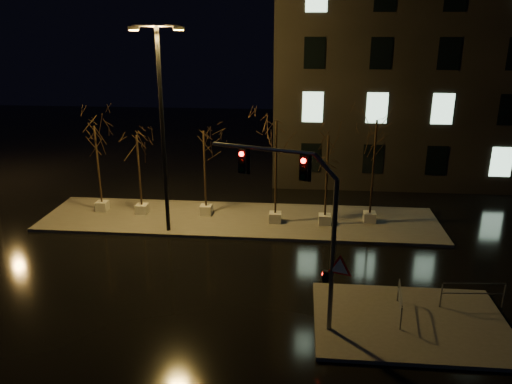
# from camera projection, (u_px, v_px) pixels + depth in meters

# --- Properties ---
(ground) EXTENTS (90.00, 90.00, 0.00)m
(ground) POSITION_uv_depth(u_px,v_px,m) (223.00, 271.00, 22.30)
(ground) COLOR black
(ground) RESTS_ON ground
(median) EXTENTS (22.00, 5.00, 0.15)m
(median) POSITION_uv_depth(u_px,v_px,m) (239.00, 220.00, 27.93)
(median) COLOR #484541
(median) RESTS_ON ground
(sidewalk_corner) EXTENTS (7.00, 5.00, 0.15)m
(sidewalk_corner) POSITION_uv_depth(u_px,v_px,m) (410.00, 322.00, 18.32)
(sidewalk_corner) COLOR #484541
(sidewalk_corner) RESTS_ON ground
(building) EXTENTS (25.00, 12.00, 15.00)m
(building) POSITION_uv_depth(u_px,v_px,m) (453.00, 68.00, 35.68)
(building) COLOR black
(building) RESTS_ON ground
(tree_0) EXTENTS (1.80, 1.80, 5.13)m
(tree_0) POSITION_uv_depth(u_px,v_px,m) (96.00, 145.00, 27.86)
(tree_0) COLOR #ACABA1
(tree_0) RESTS_ON median
(tree_1) EXTENTS (1.80, 1.80, 4.69)m
(tree_1) POSITION_uv_depth(u_px,v_px,m) (138.00, 153.00, 27.51)
(tree_1) COLOR #ACABA1
(tree_1) RESTS_ON median
(tree_2) EXTENTS (1.80, 1.80, 4.98)m
(tree_2) POSITION_uv_depth(u_px,v_px,m) (204.00, 150.00, 27.30)
(tree_2) COLOR #ACABA1
(tree_2) RESTS_ON median
(tree_3) EXTENTS (1.80, 1.80, 5.77)m
(tree_3) POSITION_uv_depth(u_px,v_px,m) (276.00, 144.00, 26.00)
(tree_3) COLOR #ACABA1
(tree_3) RESTS_ON median
(tree_4) EXTENTS (1.80, 1.80, 5.03)m
(tree_4) POSITION_uv_depth(u_px,v_px,m) (328.00, 156.00, 25.88)
(tree_4) COLOR #ACABA1
(tree_4) RESTS_ON median
(tree_5) EXTENTS (1.80, 1.80, 5.78)m
(tree_5) POSITION_uv_depth(u_px,v_px,m) (375.00, 144.00, 26.04)
(tree_5) COLOR #ACABA1
(tree_5) RESTS_ON median
(traffic_signal_mast) EXTENTS (4.98, 1.78, 6.40)m
(traffic_signal_mast) POSITION_uv_depth(u_px,v_px,m) (305.00, 215.00, 16.85)
(traffic_signal_mast) COLOR #57595E
(traffic_signal_mast) RESTS_ON sidewalk_corner
(streetlight_main) EXTENTS (2.54, 1.02, 10.30)m
(streetlight_main) POSITION_uv_depth(u_px,v_px,m) (162.00, 118.00, 24.44)
(streetlight_main) COLOR black
(streetlight_main) RESTS_ON median
(guard_rail_a) EXTENTS (2.42, 0.22, 1.04)m
(guard_rail_a) POSITION_uv_depth(u_px,v_px,m) (473.00, 291.00, 18.93)
(guard_rail_a) COLOR #57595E
(guard_rail_a) RESTS_ON sidewalk_corner
(guard_rail_b) EXTENTS (0.30, 2.02, 0.96)m
(guard_rail_b) POSITION_uv_depth(u_px,v_px,m) (400.00, 300.00, 18.47)
(guard_rail_b) COLOR #57595E
(guard_rail_b) RESTS_ON sidewalk_corner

